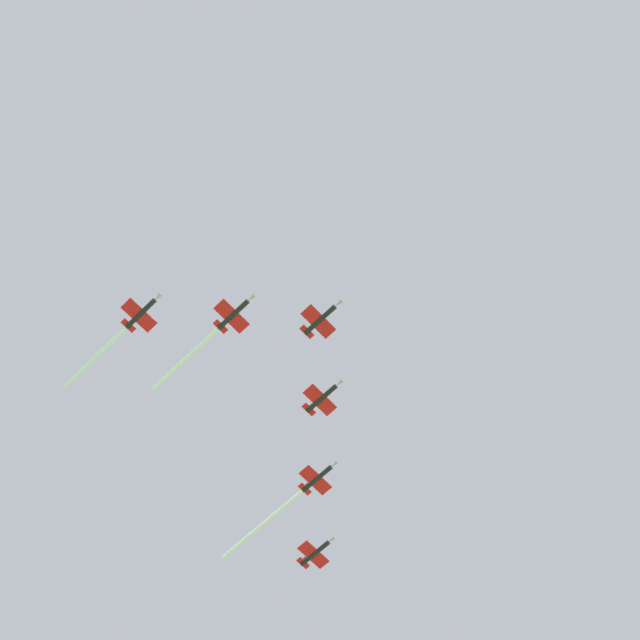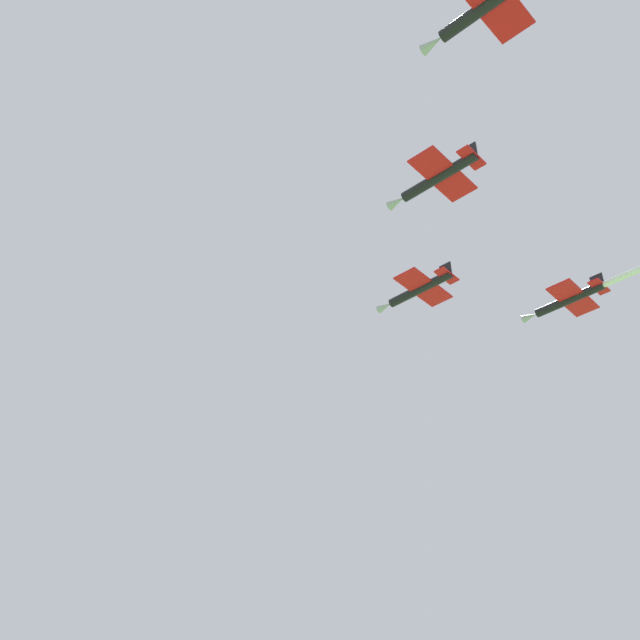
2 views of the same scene
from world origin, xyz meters
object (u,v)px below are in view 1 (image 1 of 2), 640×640
object	(u,v)px
jet_starboard_inner	(215,332)
jet_center_rear	(316,553)
jet_lead	(321,319)
jet_port_outer	(292,499)
jet_port_inner	(322,398)
jet_starboard_outer	(124,330)

from	to	relation	value
jet_starboard_inner	jet_center_rear	world-z (taller)	jet_starboard_inner
jet_lead	jet_port_outer	bearing A→B (deg)	-128.03
jet_starboard_inner	jet_center_rear	bearing A→B (deg)	-158.02
jet_port_outer	jet_lead	bearing A→B (deg)	51.97
jet_starboard_inner	jet_port_inner	bearing A→B (deg)	167.71
jet_port_inner	jet_port_outer	world-z (taller)	jet_port_inner
jet_port_inner	jet_starboard_outer	world-z (taller)	jet_port_inner
jet_lead	jet_starboard_outer	world-z (taller)	jet_starboard_outer
jet_port_inner	jet_center_rear	bearing A→B (deg)	-134.29
jet_starboard_inner	jet_center_rear	xyz separation A→B (m)	(-66.28, 19.06, -0.79)
jet_starboard_inner	jet_starboard_outer	world-z (taller)	jet_starboard_outer
jet_port_inner	jet_center_rear	xyz separation A→B (m)	(-45.38, -6.13, -1.76)
jet_lead	jet_port_inner	xyz separation A→B (m)	(-21.59, -1.66, 0.48)
jet_port_outer	jet_starboard_outer	world-z (taller)	jet_starboard_outer
jet_starboard_inner	jet_starboard_outer	xyz separation A→B (m)	(2.49, -22.77, 0.64)
jet_port_inner	jet_starboard_inner	size ratio (longest dim) A/B	0.39
jet_starboard_inner	jet_center_rear	distance (m)	68.97
jet_port_inner	jet_starboard_outer	size ratio (longest dim) A/B	0.40
jet_starboard_inner	jet_port_outer	bearing A→B (deg)	-158.06
jet_lead	jet_port_outer	size ratio (longest dim) A/B	0.34
jet_starboard_inner	jet_starboard_outer	size ratio (longest dim) A/B	1.03
jet_port_inner	jet_center_rear	size ratio (longest dim) A/B	1.00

